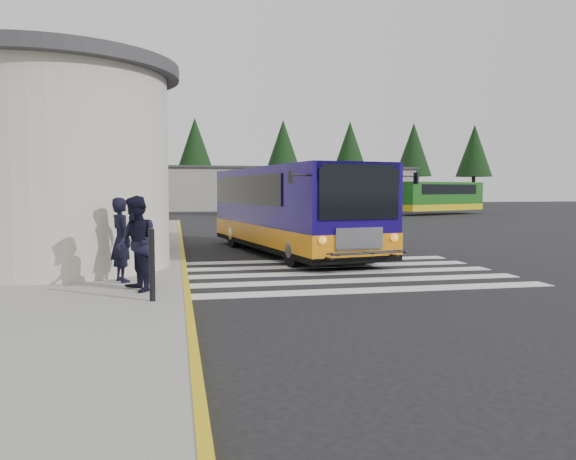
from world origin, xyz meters
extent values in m
plane|color=black|center=(0.00, 0.00, 0.00)|extent=(140.00, 140.00, 0.00)
cube|color=gray|center=(-9.00, 4.00, 0.07)|extent=(10.00, 34.00, 0.15)
cube|color=gold|center=(-4.05, 4.00, 0.08)|extent=(0.12, 34.00, 0.16)
cylinder|color=#B8AE9C|center=(-7.00, 0.50, 2.40)|extent=(5.20, 5.20, 4.50)
cylinder|color=#38383A|center=(-7.00, 0.50, 4.80)|extent=(5.80, 5.80, 0.30)
cube|color=black|center=(-6.48, 5.00, 1.25)|extent=(0.08, 1.20, 2.20)
cube|color=#38383A|center=(-6.00, 5.00, 2.55)|extent=(1.20, 1.80, 0.12)
cube|color=silver|center=(-0.50, -3.20, 0.01)|extent=(8.00, 0.55, 0.01)
cube|color=silver|center=(-0.50, -2.00, 0.01)|extent=(8.00, 0.55, 0.01)
cube|color=silver|center=(-0.50, -0.80, 0.01)|extent=(8.00, 0.55, 0.01)
cube|color=silver|center=(-0.50, 0.40, 0.01)|extent=(8.00, 0.55, 0.01)
cube|color=silver|center=(-0.50, 1.60, 0.01)|extent=(8.00, 0.55, 0.01)
cube|color=gray|center=(6.00, 42.00, 2.00)|extent=(26.00, 8.00, 4.00)
cube|color=#38383A|center=(6.00, 42.00, 4.10)|extent=(26.40, 8.40, 0.20)
cylinder|color=black|center=(-22.00, 50.00, 1.80)|extent=(0.44, 0.44, 3.60)
cone|color=black|center=(-22.00, 50.00, 6.80)|extent=(4.40, 4.40, 6.40)
cylinder|color=black|center=(-12.00, 50.00, 1.80)|extent=(0.44, 0.44, 3.60)
cone|color=black|center=(-12.00, 50.00, 6.80)|extent=(4.40, 4.40, 6.40)
cylinder|color=black|center=(-2.00, 50.00, 1.80)|extent=(0.44, 0.44, 3.60)
cone|color=black|center=(-2.00, 50.00, 6.80)|extent=(4.40, 4.40, 6.40)
cylinder|color=black|center=(8.00, 50.00, 1.80)|extent=(0.44, 0.44, 3.60)
cone|color=black|center=(8.00, 50.00, 6.80)|extent=(4.40, 4.40, 6.40)
cylinder|color=black|center=(16.00, 50.00, 1.80)|extent=(0.44, 0.44, 3.60)
cone|color=black|center=(16.00, 50.00, 6.80)|extent=(4.40, 4.40, 6.40)
cylinder|color=black|center=(24.00, 50.00, 1.80)|extent=(0.44, 0.44, 3.60)
cone|color=black|center=(24.00, 50.00, 6.80)|extent=(4.40, 4.40, 6.40)
cylinder|color=black|center=(32.00, 50.00, 1.80)|extent=(0.44, 0.44, 3.60)
cone|color=black|center=(32.00, 50.00, 6.80)|extent=(4.40, 4.40, 6.40)
cube|color=#13075A|center=(-0.71, 3.43, 1.54)|extent=(3.97, 9.08, 2.29)
cube|color=orange|center=(-0.71, 3.43, 0.66)|extent=(4.01, 9.12, 0.55)
cube|color=black|center=(-0.71, 3.43, 0.34)|extent=(4.00, 9.11, 0.21)
cube|color=black|center=(0.08, -0.91, 1.90)|extent=(2.12, 0.44, 1.22)
cube|color=silver|center=(0.09, -0.92, 0.83)|extent=(1.26, 0.28, 0.54)
cube|color=black|center=(-2.07, 3.98, 2.00)|extent=(1.19, 6.35, 0.88)
cube|color=black|center=(0.37, 4.42, 2.00)|extent=(1.19, 6.35, 0.88)
cylinder|color=black|center=(-1.24, 0.36, 0.47)|extent=(0.46, 0.97, 0.94)
cylinder|color=black|center=(0.88, 0.74, 0.47)|extent=(0.46, 0.97, 0.94)
cylinder|color=black|center=(-2.22, 5.74, 0.47)|extent=(0.46, 0.97, 0.94)
cylinder|color=black|center=(-0.10, 6.12, 0.47)|extent=(0.46, 0.97, 0.94)
cube|color=black|center=(-1.63, -1.05, 2.29)|extent=(0.08, 0.18, 0.29)
cube|color=black|center=(1.74, -0.44, 2.29)|extent=(0.08, 0.18, 0.29)
imported|color=black|center=(-5.31, -2.04, 1.00)|extent=(0.64, 0.74, 1.70)
imported|color=black|center=(-4.95, -3.21, 1.03)|extent=(0.96, 1.05, 1.76)
cylinder|color=black|center=(-4.63, -4.19, 0.76)|extent=(0.10, 0.10, 1.21)
cube|color=#062651|center=(5.22, 28.97, 1.76)|extent=(10.60, 4.90, 2.62)
cube|color=gold|center=(5.22, 28.97, 0.71)|extent=(10.64, 4.94, 0.57)
cube|color=black|center=(5.22, 28.97, 2.39)|extent=(8.39, 4.48, 0.91)
cube|color=#1A5717|center=(16.58, 28.41, 1.50)|extent=(8.90, 5.87, 2.22)
cube|color=gold|center=(16.58, 28.41, 0.60)|extent=(8.93, 5.91, 0.48)
cube|color=black|center=(16.58, 28.41, 2.03)|extent=(7.17, 5.09, 0.77)
camera|label=1|loc=(-4.24, -13.73, 2.01)|focal=35.00mm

